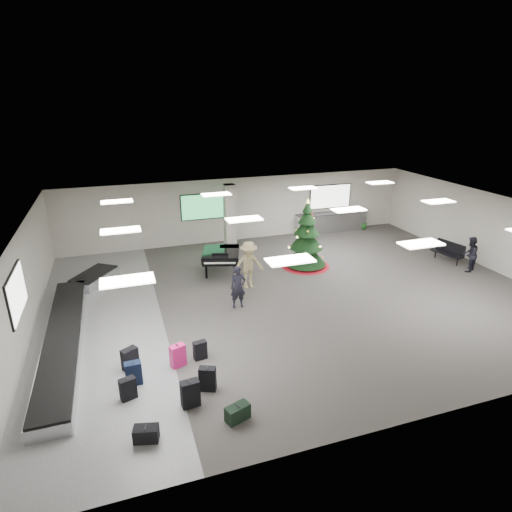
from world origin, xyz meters
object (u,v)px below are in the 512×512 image
object	(u,v)px
service_counter	(331,222)
potted_plant_right	(363,221)
christmas_tree	(306,244)
potted_plant_left	(312,234)
traveler_a	(238,287)
bench	(449,251)
traveler_b	(249,265)
pink_suitcase	(178,356)
baggage_carousel	(71,324)
grand_piano	(221,255)
traveler_bench	(470,254)

from	to	relation	value
service_counter	potted_plant_right	size ratio (longest dim) A/B	4.48
christmas_tree	service_counter	bearing A→B (deg)	50.15
potted_plant_left	christmas_tree	bearing A→B (deg)	-119.76
christmas_tree	traveler_a	size ratio (longest dim) A/B	1.98
bench	christmas_tree	bearing A→B (deg)	154.69
traveler_a	traveler_b	distance (m)	1.69
pink_suitcase	potted_plant_left	size ratio (longest dim) A/B	0.95
baggage_carousel	potted_plant_left	bearing A→B (deg)	27.11
baggage_carousel	grand_piano	xyz separation A→B (m)	(5.72, 3.09, 0.56)
service_counter	grand_piano	bearing A→B (deg)	-152.91
pink_suitcase	grand_piano	distance (m)	6.73
pink_suitcase	baggage_carousel	bearing A→B (deg)	113.69
grand_piano	christmas_tree	bearing A→B (deg)	9.80
bench	traveler_bench	world-z (taller)	traveler_bench
traveler_b	traveler_bench	distance (m)	9.46
baggage_carousel	traveler_a	world-z (taller)	traveler_a
baggage_carousel	traveler_a	size ratio (longest dim) A/B	6.33
grand_piano	bench	size ratio (longest dim) A/B	1.50
bench	traveler_b	xyz separation A→B (m)	(-9.35, 0.24, 0.43)
pink_suitcase	potted_plant_right	size ratio (longest dim) A/B	0.74
bench	potted_plant_left	bearing A→B (deg)	122.87
traveler_b	potted_plant_right	xyz separation A→B (m)	(8.36, 5.30, -0.49)
service_counter	pink_suitcase	distance (m)	13.90
bench	traveler_a	bearing A→B (deg)	175.47
traveler_a	traveler_bench	world-z (taller)	traveler_a
traveler_b	pink_suitcase	bearing A→B (deg)	-131.20
bench	traveler_a	distance (m)	10.27
christmas_tree	potted_plant_left	bearing A→B (deg)	60.24
bench	traveler_bench	xyz separation A→B (m)	(-0.00, -1.18, 0.25)
grand_piano	potted_plant_right	bearing A→B (deg)	38.21
traveler_b	potted_plant_right	size ratio (longest dim) A/B	2.08
traveler_a	traveler_bench	xyz separation A→B (m)	(10.20, 0.03, -0.00)
traveler_b	potted_plant_right	world-z (taller)	traveler_b
service_counter	traveler_b	world-z (taller)	traveler_b
christmas_tree	traveler_bench	bearing A→B (deg)	-23.61
christmas_tree	grand_piano	world-z (taller)	christmas_tree
service_counter	bench	size ratio (longest dim) A/B	2.70
christmas_tree	potted_plant_right	world-z (taller)	christmas_tree
bench	grand_piano	bearing A→B (deg)	157.16
service_counter	traveler_a	distance (m)	10.06
service_counter	traveler_b	xyz separation A→B (m)	(-6.47, -5.45, 0.40)
traveler_a	potted_plant_left	world-z (taller)	traveler_a
bench	traveler_b	world-z (taller)	traveler_b
baggage_carousel	traveler_b	size ratio (longest dim) A/B	5.15
grand_piano	potted_plant_left	distance (m)	6.08
pink_suitcase	traveler_bench	distance (m)	13.11
service_counter	potted_plant_left	world-z (taller)	service_counter
grand_piano	potted_plant_left	size ratio (longest dim) A/B	3.17
christmas_tree	grand_piano	size ratio (longest dim) A/B	1.35
traveler_a	traveler_bench	bearing A→B (deg)	1.01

